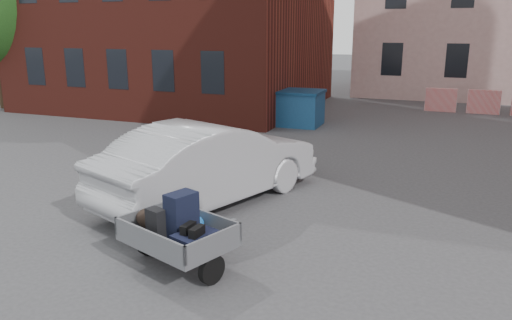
% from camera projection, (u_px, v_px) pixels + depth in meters
% --- Properties ---
extents(ground, '(120.00, 120.00, 0.00)m').
position_uv_depth(ground, '(270.00, 229.00, 9.03)').
color(ground, '#38383A').
rests_on(ground, ground).
extents(far_building, '(6.00, 6.00, 8.00)m').
position_uv_depth(far_building, '(106.00, 20.00, 34.80)').
color(far_building, maroon).
rests_on(far_building, ground).
extents(barriers, '(4.70, 0.18, 1.00)m').
position_uv_depth(barriers, '(484.00, 102.00, 20.95)').
color(barriers, red).
rests_on(barriers, ground).
extents(trailer, '(1.88, 1.98, 1.20)m').
position_uv_depth(trailer, '(177.00, 231.00, 7.44)').
color(trailer, black).
rests_on(trailer, ground).
extents(dumpster, '(3.10, 1.61, 1.30)m').
position_uv_depth(dumpster, '(281.00, 107.00, 18.73)').
color(dumpster, navy).
rests_on(dumpster, ground).
extents(silver_car, '(3.44, 5.41, 1.68)m').
position_uv_depth(silver_car, '(210.00, 162.00, 10.29)').
color(silver_car, '#A2A4A9').
rests_on(silver_car, ground).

